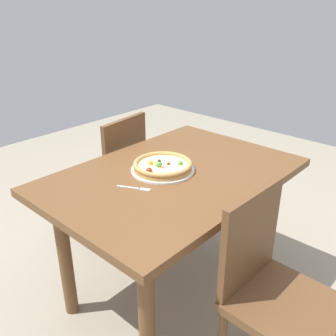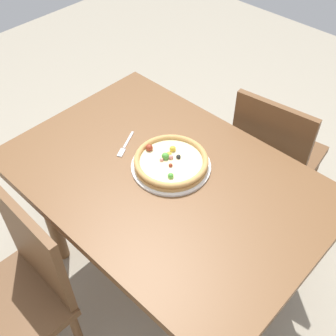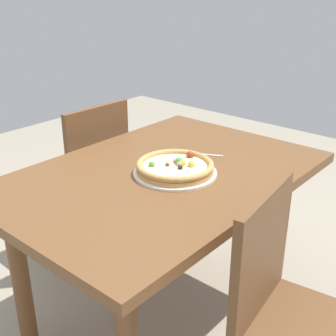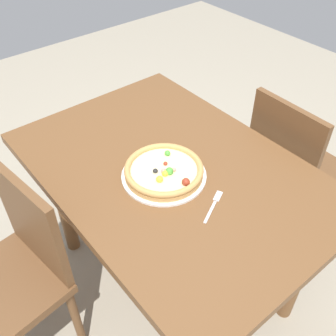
{
  "view_description": "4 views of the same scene",
  "coord_description": "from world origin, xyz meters",
  "px_view_note": "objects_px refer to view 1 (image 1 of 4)",
  "views": [
    {
      "loc": [
        1.27,
        1.12,
        1.55
      ],
      "look_at": [
        0.01,
        -0.03,
        0.78
      ],
      "focal_mm": 39.36,
      "sensor_mm": 36.0,
      "label": 1
    },
    {
      "loc": [
        -0.79,
        0.82,
        1.96
      ],
      "look_at": [
        0.01,
        -0.03,
        0.78
      ],
      "focal_mm": 44.47,
      "sensor_mm": 36.0,
      "label": 2
    },
    {
      "loc": [
        -1.2,
        -1.07,
        1.47
      ],
      "look_at": [
        0.01,
        -0.03,
        0.78
      ],
      "focal_mm": 47.62,
      "sensor_mm": 36.0,
      "label": 3
    },
    {
      "loc": [
        0.88,
        -0.74,
        1.77
      ],
      "look_at": [
        0.01,
        -0.03,
        0.78
      ],
      "focal_mm": 41.58,
      "sensor_mm": 36.0,
      "label": 4
    }
  ],
  "objects_px": {
    "chair_near": "(113,173)",
    "plate": "(163,170)",
    "fork": "(136,188)",
    "dining_table": "(173,191)",
    "pizza": "(163,165)",
    "chair_far": "(272,289)"
  },
  "relations": [
    {
      "from": "chair_near",
      "to": "plate",
      "type": "bearing_deg",
      "value": -111.93
    },
    {
      "from": "chair_near",
      "to": "fork",
      "type": "xyz_separation_m",
      "value": [
        0.38,
        0.65,
        0.26
      ]
    },
    {
      "from": "dining_table",
      "to": "chair_near",
      "type": "relative_size",
      "value": 1.44
    },
    {
      "from": "chair_near",
      "to": "pizza",
      "type": "xyz_separation_m",
      "value": [
        0.16,
        0.6,
        0.29
      ]
    },
    {
      "from": "chair_far",
      "to": "fork",
      "type": "relative_size",
      "value": 5.78
    },
    {
      "from": "chair_near",
      "to": "chair_far",
      "type": "relative_size",
      "value": 1.0
    },
    {
      "from": "dining_table",
      "to": "fork",
      "type": "bearing_deg",
      "value": -2.21
    },
    {
      "from": "chair_far",
      "to": "plate",
      "type": "relative_size",
      "value": 2.74
    },
    {
      "from": "pizza",
      "to": "dining_table",
      "type": "bearing_deg",
      "value": 109.7
    },
    {
      "from": "dining_table",
      "to": "plate",
      "type": "height_order",
      "value": "plate"
    },
    {
      "from": "chair_near",
      "to": "chair_far",
      "type": "distance_m",
      "value": 1.34
    },
    {
      "from": "chair_near",
      "to": "fork",
      "type": "bearing_deg",
      "value": -128.1
    },
    {
      "from": "fork",
      "to": "pizza",
      "type": "bearing_deg",
      "value": 74.91
    },
    {
      "from": "pizza",
      "to": "chair_far",
      "type": "bearing_deg",
      "value": 80.19
    },
    {
      "from": "dining_table",
      "to": "plate",
      "type": "distance_m",
      "value": 0.13
    },
    {
      "from": "chair_far",
      "to": "pizza",
      "type": "xyz_separation_m",
      "value": [
        -0.12,
        -0.71,
        0.29
      ]
    },
    {
      "from": "pizza",
      "to": "fork",
      "type": "xyz_separation_m",
      "value": [
        0.23,
        0.05,
        -0.03
      ]
    },
    {
      "from": "dining_table",
      "to": "plate",
      "type": "xyz_separation_m",
      "value": [
        0.02,
        -0.06,
        0.11
      ]
    },
    {
      "from": "dining_table",
      "to": "pizza",
      "type": "height_order",
      "value": "pizza"
    },
    {
      "from": "plate",
      "to": "pizza",
      "type": "distance_m",
      "value": 0.03
    },
    {
      "from": "dining_table",
      "to": "chair_near",
      "type": "height_order",
      "value": "chair_near"
    },
    {
      "from": "chair_far",
      "to": "pizza",
      "type": "bearing_deg",
      "value": -98.3
    }
  ]
}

